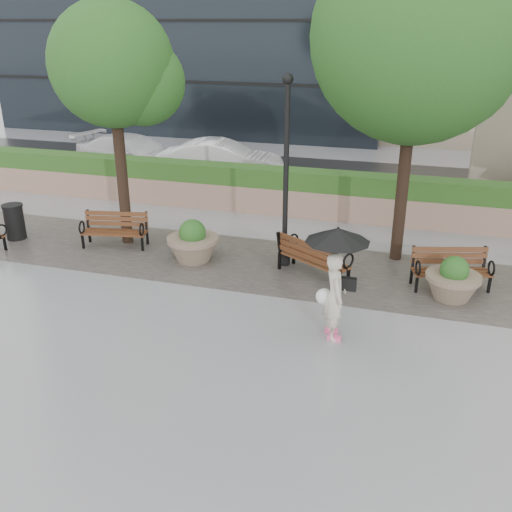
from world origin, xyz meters
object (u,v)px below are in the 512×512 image
(bench_1, at_px, (115,237))
(pedestrian, at_px, (336,273))
(bench_3, at_px, (450,277))
(planter_right, at_px, (453,283))
(bench_2, at_px, (313,266))
(car_left, at_px, (134,155))
(planter_left, at_px, (193,245))
(trash_bin, at_px, (15,223))
(lamppost, at_px, (286,186))
(car_right, at_px, (221,161))

(bench_1, distance_m, pedestrian, 6.81)
(bench_3, height_order, planter_right, planter_right)
(bench_2, relative_size, car_left, 0.37)
(planter_left, distance_m, car_left, 9.10)
(trash_bin, xyz_separation_m, lamppost, (7.26, 0.37, 1.49))
(trash_bin, relative_size, car_left, 0.18)
(pedestrian, bearing_deg, bench_1, 44.44)
(bench_2, distance_m, car_right, 8.82)
(bench_3, bearing_deg, trash_bin, 164.53)
(planter_right, bearing_deg, bench_2, 175.71)
(bench_2, height_order, bench_3, bench_2)
(planter_left, bearing_deg, bench_2, -2.74)
(bench_2, xyz_separation_m, pedestrian, (0.87, -2.45, 1.00))
(lamppost, height_order, pedestrian, lamppost)
(bench_3, height_order, car_right, car_right)
(bench_3, relative_size, planter_left, 1.40)
(planter_right, xyz_separation_m, car_left, (-11.36, 7.68, 0.34))
(car_left, bearing_deg, bench_3, -109.25)
(bench_3, bearing_deg, planter_right, -102.53)
(lamppost, xyz_separation_m, pedestrian, (1.66, -2.99, -0.66))
(planter_right, relative_size, trash_bin, 1.26)
(bench_1, relative_size, trash_bin, 1.91)
(car_right, bearing_deg, bench_2, -154.68)
(lamppost, bearing_deg, pedestrian, -60.94)
(car_left, xyz_separation_m, car_right, (3.54, -0.09, 0.02))
(bench_1, height_order, bench_3, bench_1)
(bench_1, relative_size, pedestrian, 0.82)
(planter_left, height_order, pedestrian, pedestrian)
(planter_left, xyz_separation_m, car_left, (-5.41, 7.31, 0.30))
(bench_3, bearing_deg, planter_left, 165.38)
(planter_left, xyz_separation_m, planter_right, (5.95, -0.37, -0.04))
(trash_bin, height_order, car_right, car_right)
(trash_bin, bearing_deg, lamppost, 2.91)
(bench_1, bearing_deg, planter_left, -17.73)
(bench_2, height_order, trash_bin, bench_2)
(bench_1, distance_m, bench_2, 5.24)
(car_left, height_order, car_right, car_right)
(bench_1, distance_m, bench_3, 8.19)
(planter_right, xyz_separation_m, lamppost, (-3.79, 0.77, 1.57))
(lamppost, relative_size, pedestrian, 2.08)
(trash_bin, bearing_deg, car_left, 92.53)
(planter_right, distance_m, trash_bin, 11.05)
(lamppost, bearing_deg, planter_left, -169.46)
(bench_3, height_order, trash_bin, trash_bin)
(bench_1, height_order, lamppost, lamppost)
(bench_1, distance_m, trash_bin, 2.84)
(bench_2, distance_m, trash_bin, 8.05)
(planter_right, bearing_deg, car_left, 145.96)
(trash_bin, distance_m, pedestrian, 9.33)
(bench_2, xyz_separation_m, car_right, (-4.83, 7.36, 0.45))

